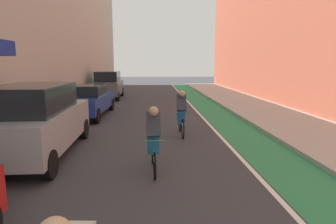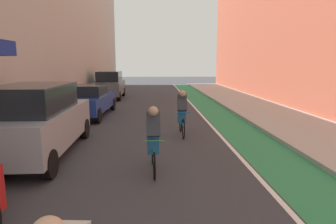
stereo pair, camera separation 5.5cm
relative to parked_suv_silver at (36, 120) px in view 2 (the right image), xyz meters
The scene contains 10 objects.
ground_plane 6.38m from the parked_suv_silver, 60.36° to the left, with size 85.15×85.15×0.00m, color #38383D.
bike_lane_paint 9.95m from the parked_suv_silver, 49.07° to the left, with size 1.60×38.70×0.00m, color #2D8451.
lane_divider_stripe 9.38m from the parked_suv_silver, 53.25° to the left, with size 0.12×38.70×0.00m, color white.
sidewalk_right 11.74m from the parked_suv_silver, 39.69° to the left, with size 3.45×38.70×0.14m, color #A8A59E.
building_facade_right 15.81m from the parked_suv_silver, 38.46° to the left, with size 2.40×34.70×10.46m, color #9E4C38.
parked_suv_silver is the anchor object (origin of this frame).
parked_sedan_blue 6.07m from the parked_suv_silver, 90.03° to the left, with size 2.12×4.70×1.53m.
parked_suv_gray 13.21m from the parked_suv_silver, 90.00° to the left, with size 1.86×4.25×1.98m.
cyclist_mid 3.47m from the parked_suv_silver, 22.13° to the right, with size 0.48×1.67×1.59m.
cyclist_trailing 4.71m from the parked_suv_silver, 26.36° to the left, with size 0.48×1.75×1.63m.
Camera 2 is at (0.14, 2.05, 2.53)m, focal length 30.51 mm.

